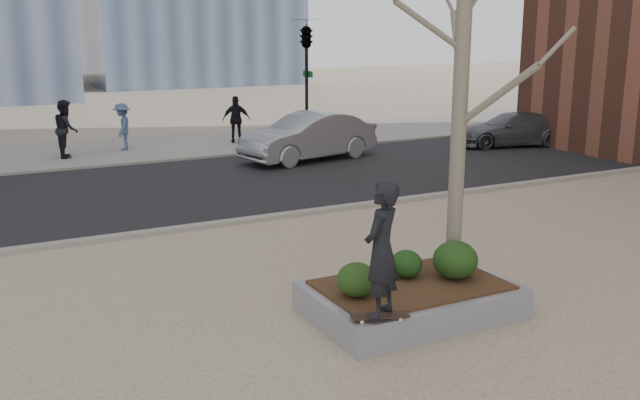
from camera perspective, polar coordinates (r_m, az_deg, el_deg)
ground at (r=10.50m, az=2.65°, el=-10.07°), size 120.00×120.00×0.00m
street at (r=19.39m, az=-12.29°, el=0.81°), size 60.00×8.00×0.02m
far_sidewalk at (r=26.10m, az=-16.40°, el=3.83°), size 60.00×6.00×0.02m
planter at (r=10.91m, az=7.26°, el=-7.94°), size 3.00×2.00×0.45m
planter_mulch at (r=10.82m, az=7.30°, el=-6.73°), size 2.70×1.70×0.04m
sycamore_tree at (r=11.00m, az=11.30°, el=11.16°), size 2.80×2.80×6.60m
shrub_left at (r=10.18m, az=2.97°, el=-6.38°), size 0.58×0.58×0.49m
shrub_middle at (r=11.00m, az=6.91°, el=-5.10°), size 0.50×0.50×0.43m
shrub_right at (r=11.05m, az=10.77°, el=-4.73°), size 0.69×0.69×0.58m
skateboard at (r=9.57m, az=4.82°, el=-9.36°), size 0.80×0.44×0.08m
skateboarder at (r=9.24m, az=4.94°, el=-3.98°), size 0.79×0.73×1.81m
car_silver at (r=23.09m, az=-0.92°, el=5.09°), size 4.83×2.51×1.51m
car_third at (r=26.83m, az=15.04°, el=5.49°), size 4.42×2.79×1.19m
pedestrian_a at (r=24.97m, az=-19.64°, el=5.40°), size 0.83×1.01×1.89m
pedestrian_b at (r=25.89m, az=-15.51°, el=5.68°), size 0.93×1.20×1.64m
pedestrian_c at (r=26.75m, az=-6.71°, el=6.42°), size 1.10×0.74×1.73m
traffic_light_far at (r=25.63m, az=-1.08°, el=9.26°), size 0.60×2.48×4.50m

